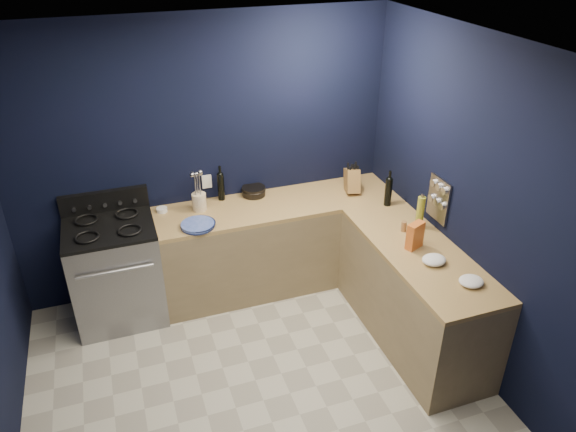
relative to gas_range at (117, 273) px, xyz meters
name	(u,v)px	position (x,y,z in m)	size (l,w,h in m)	color
floor	(263,401)	(0.93, -1.42, -0.47)	(3.50, 3.50, 0.02)	#B4B09D
ceiling	(253,57)	(0.93, -1.42, 2.15)	(3.50, 3.50, 0.02)	silver
wall_back	(205,159)	(0.93, 0.34, 0.84)	(3.50, 0.02, 2.60)	black
wall_right	(485,217)	(2.69, -1.42, 0.84)	(0.02, 3.50, 2.60)	black
cab_back	(278,245)	(1.53, 0.02, -0.03)	(2.30, 0.63, 0.86)	#887451
top_back	(278,205)	(1.53, 0.02, 0.42)	(2.30, 0.63, 0.04)	brown
cab_right	(414,296)	(2.37, -1.13, -0.03)	(0.63, 1.67, 0.86)	#887451
top_right	(420,252)	(2.37, -1.13, 0.42)	(0.63, 1.67, 0.04)	brown
gas_range	(117,273)	(0.00, 0.00, 0.00)	(0.76, 0.66, 0.92)	gray
oven_door	(120,295)	(0.00, -0.32, -0.01)	(0.59, 0.02, 0.42)	black
cooktop	(108,228)	(0.00, 0.00, 0.48)	(0.76, 0.66, 0.03)	black
backguard	(104,201)	(0.00, 0.30, 0.58)	(0.76, 0.06, 0.20)	black
spice_panel	(439,199)	(2.67, -0.87, 0.72)	(0.02, 0.28, 0.38)	gray
wall_outlet	(207,182)	(0.93, 0.32, 0.62)	(0.09, 0.02, 0.13)	white
plate_stack	(198,225)	(0.73, -0.18, 0.46)	(0.29, 0.29, 0.04)	#33519E
ramekin	(162,210)	(0.48, 0.20, 0.46)	(0.10, 0.10, 0.04)	white
utensil_crock	(199,202)	(0.81, 0.13, 0.52)	(0.13, 0.13, 0.16)	#F0E5BF
wine_bottle_back	(221,187)	(1.05, 0.26, 0.57)	(0.07, 0.07, 0.26)	black
lemon_basket	(254,191)	(1.36, 0.25, 0.48)	(0.22, 0.22, 0.09)	black
knife_block	(352,181)	(2.29, 0.01, 0.55)	(0.12, 0.21, 0.23)	brown
wine_bottle_right	(388,192)	(2.48, -0.36, 0.57)	(0.07, 0.07, 0.27)	black
oil_bottle	(420,212)	(2.55, -0.80, 0.58)	(0.07, 0.07, 0.29)	#989A27
spice_jar_near	(412,230)	(2.41, -0.91, 0.49)	(0.05, 0.05, 0.11)	olive
spice_jar_far	(404,226)	(2.39, -0.83, 0.49)	(0.05, 0.05, 0.09)	olive
crouton_bag	(415,236)	(2.33, -1.08, 0.55)	(0.15, 0.07, 0.22)	#B53321
towel_front	(434,260)	(2.36, -1.34, 0.47)	(0.19, 0.16, 0.07)	white
towel_end	(471,281)	(2.47, -1.66, 0.47)	(0.19, 0.17, 0.06)	white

